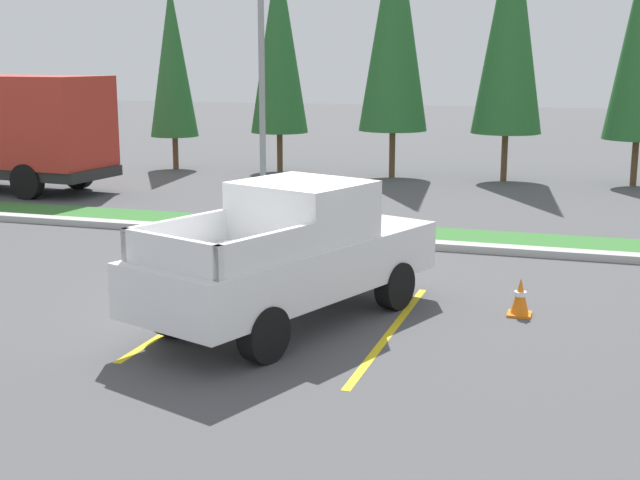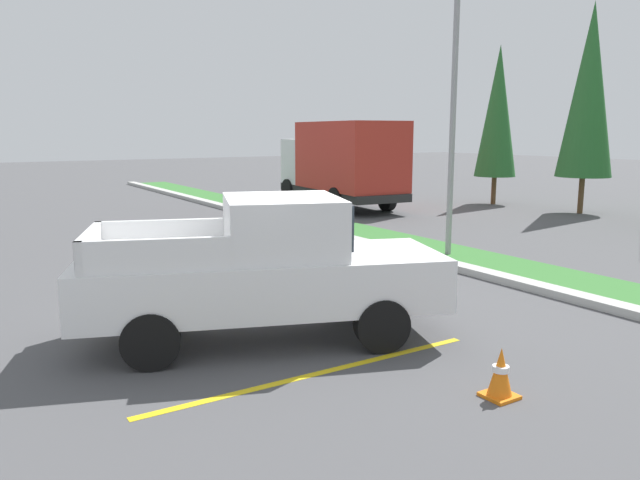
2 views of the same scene
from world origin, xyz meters
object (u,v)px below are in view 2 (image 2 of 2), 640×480
cypress_tree_leftmost (498,112)px  traffic_cone (501,373)px  pickup_truck_main (266,270)px  street_light (450,82)px  cargo_truck_distant (342,162)px  cypress_tree_left_inner (589,91)px

cypress_tree_leftmost → traffic_cone: 20.11m
pickup_truck_main → cypress_tree_leftmost: (-10.11, 15.95, 2.80)m
pickup_truck_main → street_light: (-3.04, 6.41, 3.11)m
cargo_truck_distant → street_light: size_ratio=0.97×
cargo_truck_distant → cypress_tree_leftmost: bearing=68.9°
street_light → cypress_tree_leftmost: size_ratio=1.10×
pickup_truck_main → cypress_tree_leftmost: bearing=122.4°
cargo_truck_distant → cypress_tree_left_inner: cypress_tree_left_inner is taller
pickup_truck_main → cypress_tree_left_inner: (-6.30, 16.42, 3.44)m
cargo_truck_distant → traffic_cone: 17.93m
street_light → cypress_tree_left_inner: size_ratio=0.95×
traffic_cone → pickup_truck_main: bearing=-157.6°
cypress_tree_left_inner → traffic_cone: size_ratio=12.69×
cargo_truck_distant → traffic_cone: cargo_truck_distant is taller
pickup_truck_main → cargo_truck_distant: cargo_truck_distant is taller
cargo_truck_distant → street_light: street_light is taller
cypress_tree_leftmost → traffic_cone: cypress_tree_leftmost is taller
cargo_truck_distant → cypress_tree_leftmost: (2.37, 6.15, 1.99)m
pickup_truck_main → cypress_tree_leftmost: cypress_tree_leftmost is taller
street_light → traffic_cone: bearing=-38.9°
cypress_tree_left_inner → traffic_cone: (9.54, -15.08, -4.19)m
pickup_truck_main → street_light: bearing=115.4°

